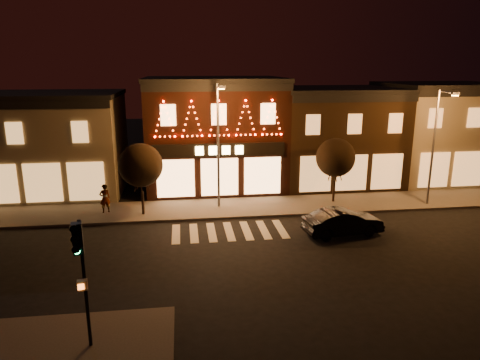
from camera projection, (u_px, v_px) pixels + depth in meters
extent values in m
plane|color=black|center=(238.00, 261.00, 21.29)|extent=(120.00, 120.00, 0.00)
cube|color=#47423D|center=(253.00, 207.00, 29.20)|extent=(44.00, 4.00, 0.15)
cube|color=#7A6F57|center=(37.00, 145.00, 32.16)|extent=(12.00, 8.00, 7.00)
cube|color=black|center=(31.00, 95.00, 31.24)|extent=(12.20, 8.20, 0.30)
cube|color=black|center=(11.00, 105.00, 27.46)|extent=(12.00, 0.25, 0.50)
cube|color=black|center=(215.00, 135.00, 33.70)|extent=(10.00, 8.00, 8.00)
cube|color=black|center=(214.00, 79.00, 32.65)|extent=(10.20, 8.20, 0.30)
cube|color=black|center=(219.00, 88.00, 28.87)|extent=(10.00, 0.25, 0.50)
cube|color=black|center=(219.00, 150.00, 29.87)|extent=(9.00, 0.15, 0.90)
cube|color=#FFD87F|center=(219.00, 150.00, 29.78)|extent=(3.40, 0.08, 0.60)
cube|color=#352312|center=(334.00, 137.00, 35.02)|extent=(9.00, 8.00, 7.20)
cube|color=black|center=(337.00, 89.00, 34.07)|extent=(9.20, 8.20, 0.30)
cube|color=black|center=(356.00, 99.00, 30.29)|extent=(9.00, 0.25, 0.50)
cube|color=#7A6F57|center=(440.00, 133.00, 36.13)|extent=(9.00, 8.00, 7.50)
cube|color=black|center=(445.00, 85.00, 35.15)|extent=(9.20, 8.20, 0.30)
cube|color=black|center=(478.00, 93.00, 31.36)|extent=(9.00, 0.25, 0.50)
cylinder|color=black|center=(85.00, 285.00, 14.14)|extent=(0.12, 0.12, 4.42)
cube|color=black|center=(77.00, 238.00, 13.51)|extent=(0.35, 0.34, 1.01)
cylinder|color=#19FF72|center=(76.00, 251.00, 13.44)|extent=(0.22, 0.09, 0.21)
cube|color=beige|center=(82.00, 285.00, 13.93)|extent=(0.34, 0.26, 0.33)
cylinder|color=#59595E|center=(218.00, 147.00, 28.10)|extent=(0.16, 0.16, 7.94)
cylinder|color=#59595E|center=(219.00, 85.00, 26.36)|extent=(0.17, 1.59, 0.10)
cube|color=#59595E|center=(221.00, 87.00, 25.62)|extent=(0.51, 0.30, 0.18)
cube|color=orange|center=(221.00, 89.00, 25.65)|extent=(0.39, 0.22, 0.05)
cylinder|color=#59595E|center=(433.00, 149.00, 28.71)|extent=(0.15, 0.15, 7.51)
cylinder|color=#59595E|center=(447.00, 92.00, 27.07)|extent=(0.20, 1.51, 0.09)
cube|color=#59595E|center=(455.00, 94.00, 26.37)|extent=(0.49, 0.30, 0.17)
cube|color=orange|center=(455.00, 95.00, 26.39)|extent=(0.37, 0.21, 0.05)
cylinder|color=black|center=(143.00, 203.00, 27.42)|extent=(0.17, 0.17, 1.46)
sphere|color=black|center=(141.00, 165.00, 26.82)|extent=(2.67, 2.67, 2.67)
cylinder|color=black|center=(334.00, 191.00, 30.02)|extent=(0.15, 0.15, 1.42)
sphere|color=black|center=(336.00, 158.00, 29.42)|extent=(2.60, 2.60, 2.60)
imported|color=black|center=(343.00, 222.00, 24.49)|extent=(4.61, 2.17, 1.46)
imported|color=gray|center=(105.00, 198.00, 27.69)|extent=(0.79, 0.68, 1.84)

